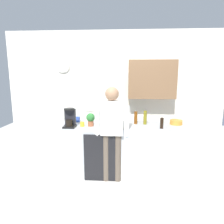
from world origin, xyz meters
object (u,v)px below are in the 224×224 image
at_px(storage_canister, 105,121).
at_px(cup_yellow_cup, 82,124).
at_px(bottle_olive_oil, 145,117).
at_px(potted_plant, 91,119).
at_px(bottle_dark_sauce, 162,123).
at_px(coffee_maker, 70,119).
at_px(cup_terracotta_mug, 72,122).
at_px(dish_soap, 111,118).
at_px(bottle_amber_beer, 136,118).
at_px(cup_blue_mug, 78,119).
at_px(mixing_bowl, 176,122).
at_px(person_at_sink, 112,127).

bearing_deg(storage_canister, cup_yellow_cup, -168.91).
height_order(bottle_olive_oil, potted_plant, bottle_olive_oil).
relative_size(bottle_olive_oil, bottle_dark_sauce, 1.39).
height_order(coffee_maker, cup_terracotta_mug, coffee_maker).
bearing_deg(bottle_olive_oil, dish_soap, 167.56).
distance_m(coffee_maker, storage_canister, 0.60).
xyz_separation_m(bottle_dark_sauce, bottle_amber_beer, (-0.42, 0.29, 0.03)).
bearing_deg(dish_soap, potted_plant, -134.33).
bearing_deg(storage_canister, cup_terracotta_mug, 173.55).
xyz_separation_m(cup_blue_mug, cup_terracotta_mug, (-0.06, -0.19, -0.00)).
bearing_deg(bottle_amber_beer, bottle_olive_oil, -6.79).
bearing_deg(bottle_olive_oil, mixing_bowl, 2.43).
xyz_separation_m(cup_terracotta_mug, person_at_sink, (0.74, -0.28, -0.00)).
bearing_deg(mixing_bowl, cup_blue_mug, 177.65).
bearing_deg(dish_soap, person_at_sink, -83.75).
bearing_deg(coffee_maker, bottle_amber_beer, 14.60).
bearing_deg(cup_terracotta_mug, mixing_bowl, 3.57).
bearing_deg(cup_yellow_cup, coffee_maker, -169.30).
xyz_separation_m(bottle_olive_oil, cup_terracotta_mug, (-1.32, -0.09, -0.08)).
bearing_deg(cup_yellow_cup, bottle_amber_beer, 15.44).
bearing_deg(cup_yellow_cup, potted_plant, 16.42).
relative_size(cup_terracotta_mug, person_at_sink, 0.06).
height_order(cup_blue_mug, dish_soap, dish_soap).
height_order(coffee_maker, cup_yellow_cup, coffee_maker).
xyz_separation_m(bottle_olive_oil, dish_soap, (-0.63, 0.14, -0.05)).
distance_m(bottle_amber_beer, cup_blue_mug, 1.09).
distance_m(cup_terracotta_mug, cup_yellow_cup, 0.26).
distance_m(cup_blue_mug, cup_yellow_cup, 0.37).
bearing_deg(cup_blue_mug, person_at_sink, -34.93).
bearing_deg(person_at_sink, cup_terracotta_mug, 157.12).
relative_size(cup_yellow_cup, dish_soap, 0.47).
bearing_deg(bottle_dark_sauce, storage_canister, 173.58).
bearing_deg(bottle_dark_sauce, cup_blue_mug, 166.25).
height_order(coffee_maker, person_at_sink, person_at_sink).
distance_m(bottle_amber_beer, potted_plant, 0.82).
height_order(cup_terracotta_mug, dish_soap, dish_soap).
distance_m(bottle_amber_beer, person_at_sink, 0.57).
height_order(bottle_olive_oil, bottle_amber_beer, bottle_olive_oil).
distance_m(bottle_dark_sauce, cup_yellow_cup, 1.35).
bearing_deg(bottle_amber_beer, person_at_sink, -135.63).
bearing_deg(bottle_olive_oil, cup_blue_mug, 175.52).
distance_m(mixing_bowl, potted_plant, 1.53).
bearing_deg(potted_plant, cup_blue_mug, 135.41).
distance_m(cup_blue_mug, mixing_bowl, 1.82).
height_order(dish_soap, person_at_sink, person_at_sink).
xyz_separation_m(cup_blue_mug, person_at_sink, (0.68, -0.48, -0.01)).
bearing_deg(bottle_amber_beer, cup_blue_mug, 175.88).
height_order(bottle_olive_oil, bottle_dark_sauce, bottle_olive_oil).
bearing_deg(potted_plant, mixing_bowl, 8.23).
bearing_deg(mixing_bowl, bottle_amber_beer, -179.70).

